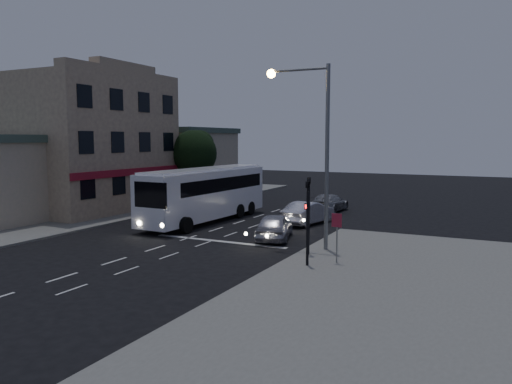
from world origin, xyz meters
The scene contains 15 objects.
ground centered at (0.00, 0.00, 0.00)m, with size 120.00×120.00×0.00m, color black.
sidewalk_near centered at (13.00, -4.00, 0.06)m, with size 12.00×24.00×0.12m, color slate.
sidewalk_far centered at (-13.00, 8.00, 0.06)m, with size 12.00×50.00×0.12m, color slate.
road_markings centered at (1.29, 3.31, 0.00)m, with size 8.00×30.55×0.01m.
tour_bus centered at (-2.11, 7.19, 1.95)m, with size 2.87×11.84×3.61m.
car_suv centered at (4.48, 3.80, 0.73)m, with size 1.73×4.30×1.47m, color #ABABB7.
car_sedan_a centered at (4.40, 9.36, 0.74)m, with size 1.58×4.52×1.49m, color silver.
car_sedan_b centered at (3.88, 15.36, 0.68)m, with size 1.91×4.70×1.37m, color gray.
traffic_signal_main centered at (7.60, 0.78, 2.42)m, with size 0.25×0.35×4.10m.
traffic_signal_side centered at (8.30, -1.20, 2.42)m, with size 0.18×0.15×4.10m.
regulatory_sign centered at (9.30, -0.24, 1.60)m, with size 0.45×0.12×2.20m.
streetlight centered at (7.34, 2.20, 5.73)m, with size 3.32×0.44×9.00m.
main_building centered at (-13.96, 8.00, 5.16)m, with size 10.12×12.00×11.00m.
low_building_north centered at (-13.50, 20.00, 3.39)m, with size 9.40×9.40×6.50m.
street_tree centered at (-8.21, 15.02, 4.50)m, with size 4.00×4.00×6.20m.
Camera 1 is at (15.68, -21.05, 5.54)m, focal length 35.00 mm.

